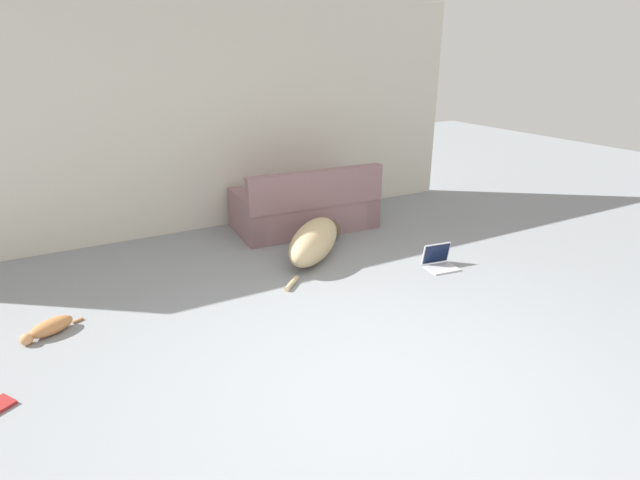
{
  "coord_description": "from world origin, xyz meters",
  "views": [
    {
      "loc": [
        -1.62,
        -2.21,
        2.14
      ],
      "look_at": [
        0.45,
        1.54,
        0.5
      ],
      "focal_mm": 28.0,
      "sensor_mm": 36.0,
      "label": 1
    }
  ],
  "objects_px": {
    "couch": "(305,209)",
    "laptop_open": "(439,260)",
    "cat": "(49,328)",
    "dog": "(315,240)"
  },
  "relations": [
    {
      "from": "laptop_open",
      "to": "couch",
      "type": "bearing_deg",
      "value": 118.69
    },
    {
      "from": "cat",
      "to": "laptop_open",
      "type": "distance_m",
      "value": 3.66
    },
    {
      "from": "cat",
      "to": "laptop_open",
      "type": "xyz_separation_m",
      "value": [
        3.63,
        -0.48,
        0.02
      ]
    },
    {
      "from": "dog",
      "to": "cat",
      "type": "distance_m",
      "value": 2.64
    },
    {
      "from": "couch",
      "to": "laptop_open",
      "type": "relative_size",
      "value": 5.04
    },
    {
      "from": "couch",
      "to": "cat",
      "type": "bearing_deg",
      "value": 26.28
    },
    {
      "from": "couch",
      "to": "cat",
      "type": "relative_size",
      "value": 3.68
    },
    {
      "from": "dog",
      "to": "cat",
      "type": "height_order",
      "value": "dog"
    },
    {
      "from": "couch",
      "to": "dog",
      "type": "bearing_deg",
      "value": 71.98
    },
    {
      "from": "couch",
      "to": "cat",
      "type": "xyz_separation_m",
      "value": [
        -2.96,
        -1.27,
        -0.19
      ]
    }
  ]
}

